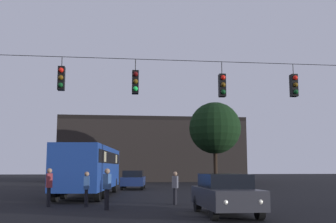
{
  "coord_description": "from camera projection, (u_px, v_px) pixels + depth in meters",
  "views": [
    {
      "loc": [
        -0.79,
        -4.56,
        1.75
      ],
      "look_at": [
        1.55,
        14.86,
        4.44
      ],
      "focal_mm": 43.84,
      "sensor_mm": 36.0,
      "label": 1
    }
  ],
  "objects": [
    {
      "name": "corner_building",
      "position": [
        151.0,
        150.0,
        54.8
      ],
      "size": [
        23.63,
        8.68,
        8.17
      ],
      "color": "black",
      "rests_on": "ground"
    },
    {
      "name": "city_bus",
      "position": [
        90.0,
        166.0,
        25.54
      ],
      "size": [
        3.56,
        11.19,
        3.0
      ],
      "color": "navy",
      "rests_on": "ground"
    },
    {
      "name": "pedestrian_near_bus",
      "position": [
        175.0,
        186.0,
        19.72
      ],
      "size": [
        0.35,
        0.42,
        1.56
      ],
      "color": "black",
      "rests_on": "ground"
    },
    {
      "name": "tree_left_silhouette",
      "position": [
        215.0,
        128.0,
        41.95
      ],
      "size": [
        5.29,
        5.29,
        8.44
      ],
      "color": "black",
      "rests_on": "ground"
    },
    {
      "name": "pedestrian_crossing_left",
      "position": [
        86.0,
        187.0,
        18.47
      ],
      "size": [
        0.25,
        0.37,
        1.57
      ],
      "color": "black",
      "rests_on": "ground"
    },
    {
      "name": "pedestrian_crossing_right",
      "position": [
        107.0,
        186.0,
        17.26
      ],
      "size": [
        0.35,
        0.42,
        1.72
      ],
      "color": "black",
      "rests_on": "ground"
    },
    {
      "name": "pedestrian_crossing_center",
      "position": [
        49.0,
        185.0,
        18.6
      ],
      "size": [
        0.34,
        0.42,
        1.73
      ],
      "color": "black",
      "rests_on": "ground"
    },
    {
      "name": "car_far_left",
      "position": [
        133.0,
        179.0,
        33.69
      ],
      "size": [
        2.25,
        4.47,
        1.52
      ],
      "color": "navy",
      "rests_on": "ground"
    },
    {
      "name": "car_near_right",
      "position": [
        225.0,
        194.0,
        15.25
      ],
      "size": [
        1.81,
        4.34,
        1.52
      ],
      "color": "#2D2D33",
      "rests_on": "ground"
    },
    {
      "name": "ground_plane",
      "position": [
        129.0,
        193.0,
        28.44
      ],
      "size": [
        168.0,
        168.0,
        0.0
      ],
      "primitive_type": "plane",
      "color": "black",
      "rests_on": "ground"
    },
    {
      "name": "overhead_signal_span",
      "position": [
        139.0,
        110.0,
        16.41
      ],
      "size": [
        19.16,
        0.44,
        6.96
      ],
      "color": "black",
      "rests_on": "ground"
    }
  ]
}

